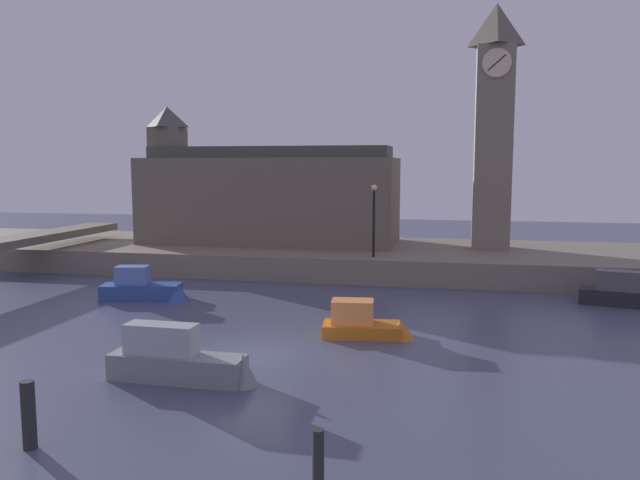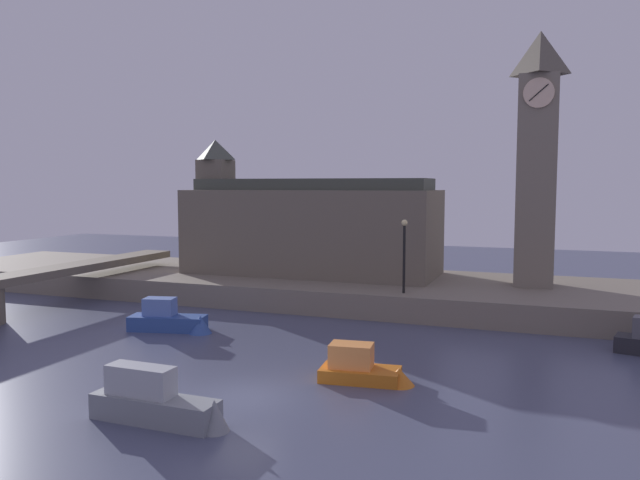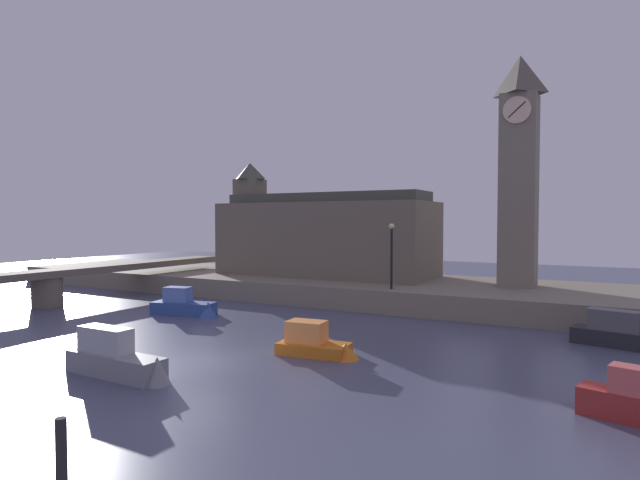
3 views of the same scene
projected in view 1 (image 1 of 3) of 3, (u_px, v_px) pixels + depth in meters
The scene contains 11 objects.
ground_plane at pixel (256, 354), 23.18m from camera, with size 120.00×120.00×0.00m, color #474C66.
far_embankment at pixel (346, 257), 42.53m from camera, with size 70.00×12.00×1.50m, color slate.
clock_tower at pixel (494, 125), 40.43m from camera, with size 2.57×2.60×15.63m.
parliament_hall at pixel (265, 196), 44.55m from camera, with size 17.81×6.97×9.68m.
streetlamp at pixel (374, 213), 37.13m from camera, with size 0.36×0.36×4.31m.
mooring_post_left at pixel (29, 415), 15.36m from camera, with size 0.34×0.34×1.72m, color #292929.
mooring_post_right at pixel (318, 468), 12.76m from camera, with size 0.25×0.25×1.63m, color #292929.
boat_patrol_orange at pixel (369, 325), 25.55m from camera, with size 4.02×1.91×1.58m.
boat_barge_dark at pixel (639, 295), 30.95m from camera, with size 5.56×2.34×1.93m.
boat_cruiser_grey at pixel (184, 361), 20.23m from camera, with size 5.01×1.25×1.93m.
boat_tour_blue at pixel (147, 289), 32.58m from camera, with size 4.94×2.31×1.80m.
Camera 1 is at (6.93, -21.56, 6.93)m, focal length 35.23 mm.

